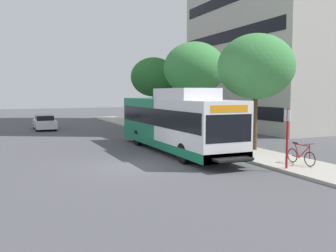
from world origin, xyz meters
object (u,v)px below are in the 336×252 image
object	(u,v)px
street_tree_mid_block	(194,69)
parked_car_far_lane	(45,122)
street_tree_near_stop	(256,67)
transit_bus	(175,122)
bus_stop_sign_pole	(287,134)
street_tree_far_block	(154,77)
bicycle_parked	(301,155)

from	to	relation	value
street_tree_mid_block	parked_car_far_lane	distance (m)	15.45
street_tree_near_stop	parked_car_far_lane	size ratio (longest dim) A/B	1.47
transit_bus	parked_car_far_lane	world-z (taller)	transit_bus
bus_stop_sign_pole	street_tree_far_block	world-z (taller)	street_tree_far_block
street_tree_mid_block	street_tree_far_block	xyz separation A→B (m)	(0.27, 9.21, -0.30)
transit_bus	street_tree_mid_block	distance (m)	8.00
street_tree_far_block	parked_car_far_lane	bearing A→B (deg)	170.76
transit_bus	bus_stop_sign_pole	distance (m)	7.24
transit_bus	bus_stop_sign_pole	world-z (taller)	transit_bus
bicycle_parked	transit_bus	bearing A→B (deg)	117.66
bus_stop_sign_pole	street_tree_near_stop	distance (m)	6.26
bus_stop_sign_pole	parked_car_far_lane	distance (m)	24.87
bus_stop_sign_pole	street_tree_far_block	size ratio (longest dim) A/B	0.39
bicycle_parked	bus_stop_sign_pole	bearing A→B (deg)	-160.60
transit_bus	street_tree_near_stop	world-z (taller)	street_tree_near_stop
street_tree_mid_block	street_tree_far_block	distance (m)	9.22
street_tree_near_stop	street_tree_far_block	bearing A→B (deg)	88.79
transit_bus	parked_car_far_lane	xyz separation A→B (m)	(-5.71, 16.66, -1.04)
parked_car_far_lane	transit_bus	bearing A→B (deg)	-71.08
bus_stop_sign_pole	street_tree_mid_block	bearing A→B (deg)	80.73
transit_bus	street_tree_far_block	size ratio (longest dim) A/B	1.82
street_tree_far_block	parked_car_far_lane	world-z (taller)	street_tree_far_block
bus_stop_sign_pole	bicycle_parked	bearing A→B (deg)	19.40
transit_bus	bus_stop_sign_pole	size ratio (longest dim) A/B	4.71
bus_stop_sign_pole	parked_car_far_lane	world-z (taller)	bus_stop_sign_pole
street_tree_far_block	bus_stop_sign_pole	bearing A→B (deg)	-96.11
bus_stop_sign_pole	parked_car_far_lane	bearing A→B (deg)	108.54
bicycle_parked	street_tree_mid_block	size ratio (longest dim) A/B	0.25
street_tree_near_stop	parked_car_far_lane	world-z (taller)	street_tree_near_stop
transit_bus	street_tree_far_block	world-z (taller)	street_tree_far_block
bus_stop_sign_pole	street_tree_near_stop	size ratio (longest dim) A/B	0.39
bus_stop_sign_pole	street_tree_mid_block	xyz separation A→B (m)	(2.07, 12.68, 3.59)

